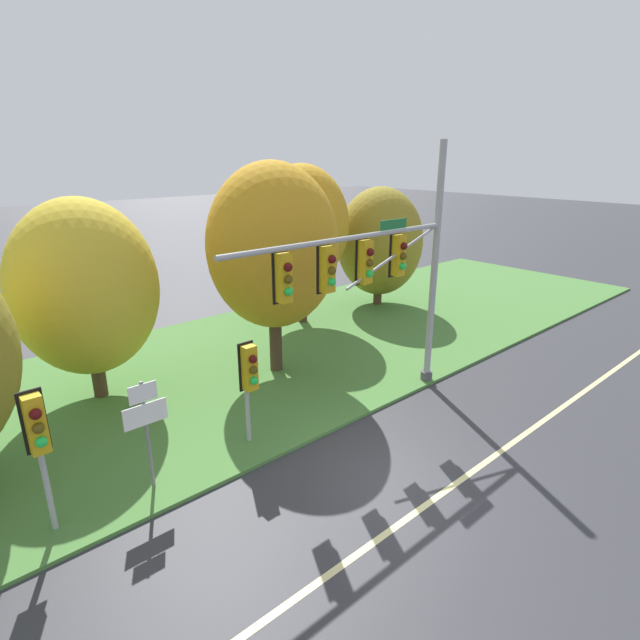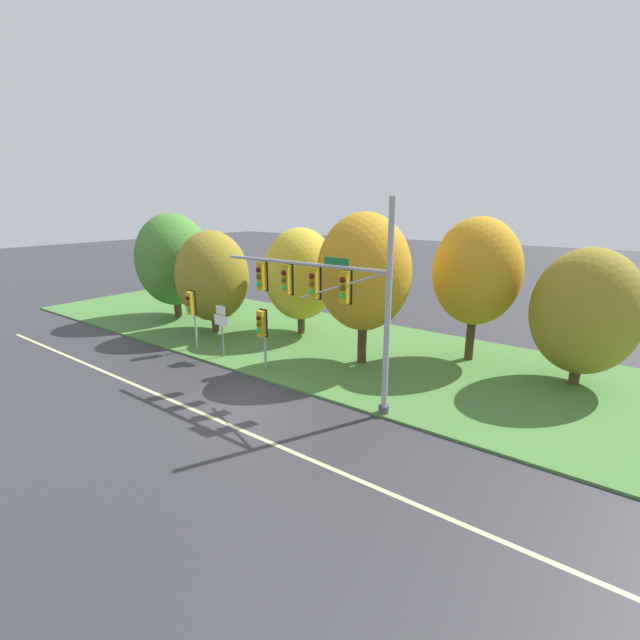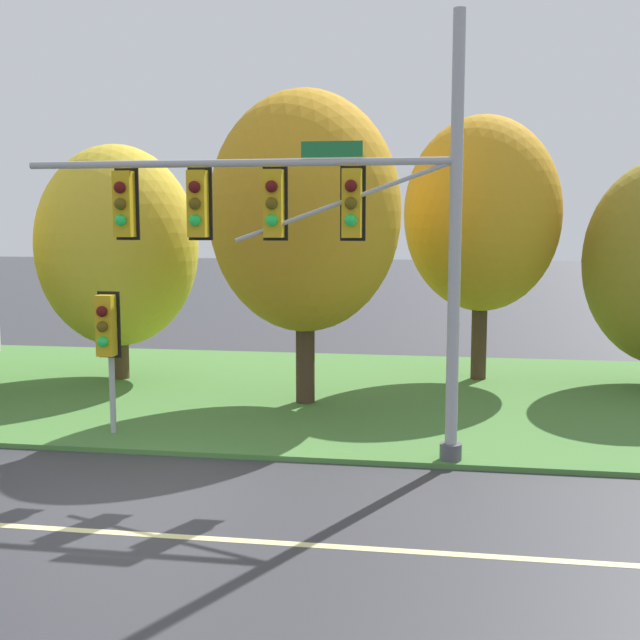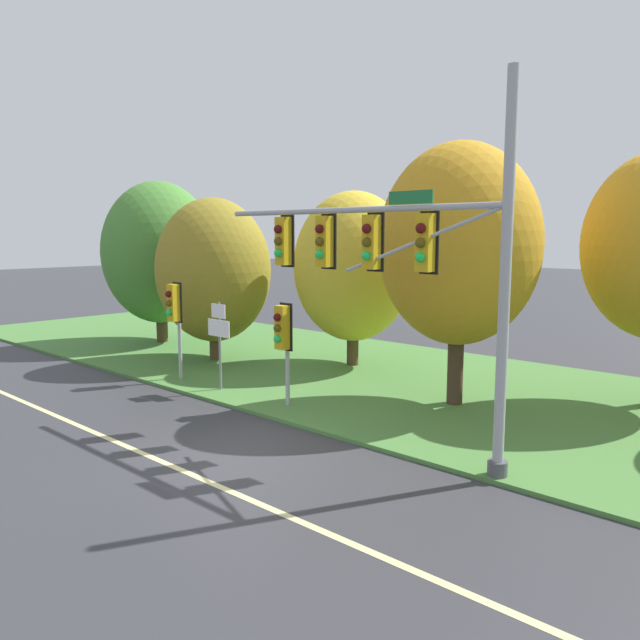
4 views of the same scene
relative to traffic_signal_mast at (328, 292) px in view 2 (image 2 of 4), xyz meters
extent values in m
plane|color=#333338|center=(-2.47, -2.77, -4.46)|extent=(160.00, 160.00, 0.00)
cube|color=beige|center=(-2.47, -3.97, -4.45)|extent=(36.00, 0.16, 0.01)
cube|color=#477A38|center=(-2.47, 5.48, -4.41)|extent=(48.00, 11.50, 0.10)
cylinder|color=#9EA0A5|center=(2.61, 0.01, -0.41)|extent=(0.22, 0.22, 7.90)
cylinder|color=#4C4C51|center=(2.61, 0.01, -4.21)|extent=(0.40, 0.40, 0.30)
cylinder|color=#9EA0A5|center=(-1.35, 0.01, 0.99)|extent=(7.93, 0.14, 0.14)
cylinder|color=#9EA0A5|center=(0.63, 0.01, 0.29)|extent=(3.99, 0.08, 1.48)
cube|color=gold|center=(0.79, 0.01, 0.26)|extent=(0.34, 0.28, 1.22)
cube|color=black|center=(0.79, 0.17, 0.26)|extent=(0.46, 0.04, 1.34)
sphere|color=#4C0C0C|center=(0.79, -0.17, 0.56)|extent=(0.22, 0.22, 0.22)
sphere|color=#51420C|center=(0.79, -0.17, 0.26)|extent=(0.22, 0.22, 0.22)
sphere|color=green|center=(0.79, -0.17, -0.04)|extent=(0.22, 0.22, 0.22)
cube|color=gold|center=(-0.64, 0.01, 0.26)|extent=(0.34, 0.28, 1.22)
cube|color=black|center=(-0.64, 0.17, 0.26)|extent=(0.46, 0.04, 1.34)
sphere|color=#4C0C0C|center=(-0.64, -0.17, 0.56)|extent=(0.22, 0.22, 0.22)
sphere|color=#51420C|center=(-0.64, -0.17, 0.26)|extent=(0.22, 0.22, 0.22)
sphere|color=green|center=(-0.64, -0.17, -0.04)|extent=(0.22, 0.22, 0.22)
cube|color=gold|center=(-2.07, 0.01, 0.26)|extent=(0.34, 0.28, 1.22)
cube|color=black|center=(-2.07, 0.17, 0.26)|extent=(0.46, 0.04, 1.34)
sphere|color=#4C0C0C|center=(-2.07, -0.17, 0.56)|extent=(0.22, 0.22, 0.22)
sphere|color=#51420C|center=(-2.07, -0.17, 0.26)|extent=(0.22, 0.22, 0.22)
sphere|color=green|center=(-2.07, -0.17, -0.04)|extent=(0.22, 0.22, 0.22)
cube|color=gold|center=(-3.49, 0.01, 0.26)|extent=(0.34, 0.28, 1.22)
cube|color=black|center=(-3.49, 0.17, 0.26)|extent=(0.46, 0.04, 1.34)
sphere|color=#4C0C0C|center=(-3.49, -0.17, 0.56)|extent=(0.22, 0.22, 0.22)
sphere|color=#51420C|center=(-3.49, -0.17, 0.26)|extent=(0.22, 0.22, 0.22)
sphere|color=green|center=(-3.49, -0.17, -0.04)|extent=(0.22, 0.22, 0.22)
cube|color=#196B33|center=(0.43, -0.04, 1.21)|extent=(1.10, 0.04, 0.28)
cylinder|color=#9EA0A5|center=(-4.20, 0.82, -2.96)|extent=(0.12, 0.12, 2.80)
cube|color=gold|center=(-4.20, 0.62, -2.12)|extent=(0.34, 0.28, 1.22)
cube|color=black|center=(-4.20, 0.78, -2.12)|extent=(0.46, 0.04, 1.34)
sphere|color=#4C0C0C|center=(-4.20, 0.45, -1.82)|extent=(0.22, 0.22, 0.22)
sphere|color=#51420C|center=(-4.20, 0.45, -2.12)|extent=(0.22, 0.22, 0.22)
sphere|color=green|center=(-4.20, 0.45, -2.42)|extent=(0.22, 0.22, 0.22)
cylinder|color=#9EA0A5|center=(-9.17, 0.68, -2.79)|extent=(0.12, 0.12, 3.12)
cube|color=gold|center=(-9.17, 0.48, -1.79)|extent=(0.34, 0.28, 1.22)
cube|color=black|center=(-9.17, 0.64, -1.79)|extent=(0.46, 0.04, 1.34)
sphere|color=#4C0C0C|center=(-9.17, 0.31, -1.49)|extent=(0.22, 0.22, 0.22)
sphere|color=#51420C|center=(-9.17, 0.31, -1.79)|extent=(0.22, 0.22, 0.22)
sphere|color=green|center=(-9.17, 0.31, -2.09)|extent=(0.22, 0.22, 0.22)
cylinder|color=slate|center=(-7.01, 0.66, -2.99)|extent=(0.08, 0.08, 2.72)
cube|color=white|center=(-7.01, 0.63, -1.90)|extent=(0.64, 0.03, 0.43)
cube|color=white|center=(-7.01, 0.63, -2.43)|extent=(1.01, 0.03, 0.52)
cylinder|color=#4C3823|center=(-15.80, 4.34, -3.05)|extent=(0.50, 0.50, 2.61)
ellipsoid|color=#478433|center=(-15.80, 4.34, -0.38)|extent=(4.97, 4.97, 6.21)
cylinder|color=#4C3823|center=(-10.89, 3.48, -3.24)|extent=(0.43, 0.43, 2.24)
ellipsoid|color=olive|center=(-10.89, 3.48, -0.92)|extent=(4.35, 4.35, 5.44)
cylinder|color=#4C3823|center=(-6.33, 6.27, -3.14)|extent=(0.43, 0.43, 2.44)
ellipsoid|color=gold|center=(-6.33, 6.27, -0.73)|extent=(4.33, 4.33, 5.42)
cylinder|color=#423021|center=(-0.80, 4.15, -2.71)|extent=(0.45, 0.45, 3.29)
ellipsoid|color=#C68C1E|center=(-0.80, 4.15, 0.16)|extent=(4.47, 4.47, 5.59)
cylinder|color=#423021|center=(3.38, 7.73, -2.69)|extent=(0.42, 0.42, 3.34)
ellipsoid|color=#C68C1E|center=(3.38, 7.73, 0.13)|extent=(4.17, 4.17, 5.22)
cylinder|color=#4C3823|center=(8.11, 7.34, -3.32)|extent=(0.43, 0.43, 2.08)
ellipsoid|color=olive|center=(8.11, 7.34, -1.09)|extent=(4.31, 4.31, 5.38)
camera|label=1|loc=(-10.63, -9.44, 3.17)|focal=28.00mm
camera|label=2|loc=(9.30, -13.32, 3.29)|focal=24.00mm
camera|label=3|loc=(2.48, -14.32, -0.04)|focal=45.00mm
camera|label=4|loc=(8.07, -11.21, 0.45)|focal=35.00mm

